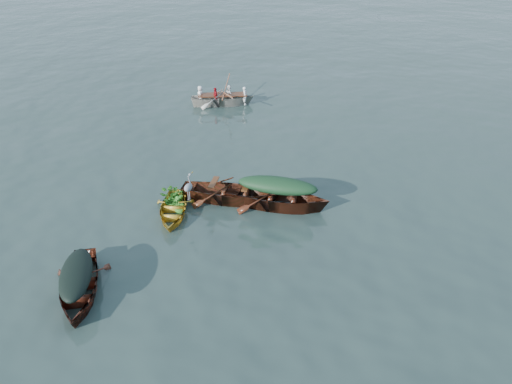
# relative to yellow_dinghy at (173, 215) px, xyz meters

# --- Properties ---
(ground) EXTENTS (140.00, 140.00, 0.00)m
(ground) POSITION_rel_yellow_dinghy_xyz_m (1.68, -0.50, 0.00)
(ground) COLOR #2D3F3A
(ground) RESTS_ON ground
(yellow_dinghy) EXTENTS (2.35, 3.25, 0.79)m
(yellow_dinghy) POSITION_rel_yellow_dinghy_xyz_m (0.00, 0.00, 0.00)
(yellow_dinghy) COLOR #BF7D25
(yellow_dinghy) RESTS_ON ground
(dark_covered_boat) EXTENTS (3.28, 4.05, 0.98)m
(dark_covered_boat) POSITION_rel_yellow_dinghy_xyz_m (-0.33, -4.21, 0.00)
(dark_covered_boat) COLOR #561F14
(dark_covered_boat) RESTS_ON ground
(green_tarp_boat) EXTENTS (4.96, 2.15, 1.15)m
(green_tarp_boat) POSITION_rel_yellow_dinghy_xyz_m (2.98, 1.71, 0.00)
(green_tarp_boat) COLOR #4B1B11
(green_tarp_boat) RESTS_ON ground
(open_wooden_boat) EXTENTS (4.82, 2.29, 1.10)m
(open_wooden_boat) POSITION_rel_yellow_dinghy_xyz_m (1.38, 1.48, 0.00)
(open_wooden_boat) COLOR #5B2516
(open_wooden_boat) RESTS_ON ground
(rowed_boat) EXTENTS (4.50, 3.09, 1.04)m
(rowed_boat) POSITION_rel_yellow_dinghy_xyz_m (-2.80, 9.82, 0.00)
(rowed_boat) COLOR beige
(rowed_boat) RESTS_ON ground
(dark_tarp_cover) EXTENTS (1.81, 2.23, 0.40)m
(dark_tarp_cover) POSITION_rel_yellow_dinghy_xyz_m (-0.33, -4.21, 0.69)
(dark_tarp_cover) COLOR black
(dark_tarp_cover) RESTS_ON dark_covered_boat
(green_tarp_cover) EXTENTS (2.73, 1.18, 0.52)m
(green_tarp_cover) POSITION_rel_yellow_dinghy_xyz_m (2.98, 1.71, 0.83)
(green_tarp_cover) COLOR #15341C
(green_tarp_cover) RESTS_ON green_tarp_boat
(thwart_benches) EXTENTS (2.44, 1.28, 0.04)m
(thwart_benches) POSITION_rel_yellow_dinghy_xyz_m (1.38, 1.48, 0.57)
(thwart_benches) COLOR #542A13
(thwart_benches) RESTS_ON open_wooden_boat
(heron) EXTENTS (0.41, 0.48, 0.92)m
(heron) POSITION_rel_yellow_dinghy_xyz_m (0.49, 0.26, 0.86)
(heron) COLOR #92959A
(heron) RESTS_ON yellow_dinghy
(dinghy_weeds) EXTENTS (1.00, 1.10, 0.60)m
(dinghy_weeds) POSITION_rel_yellow_dinghy_xyz_m (-0.19, 0.52, 0.70)
(dinghy_weeds) COLOR #1B691B
(dinghy_weeds) RESTS_ON yellow_dinghy
(rowers) EXTENTS (3.26, 2.40, 0.76)m
(rowers) POSITION_rel_yellow_dinghy_xyz_m (-2.80, 9.82, 0.90)
(rowers) COLOR white
(rowers) RESTS_ON rowed_boat
(oars) EXTENTS (1.68, 2.60, 0.06)m
(oars) POSITION_rel_yellow_dinghy_xyz_m (-2.80, 9.82, 0.55)
(oars) COLOR #9A593A
(oars) RESTS_ON rowed_boat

